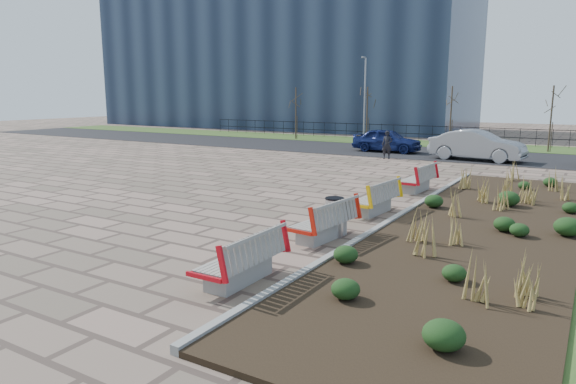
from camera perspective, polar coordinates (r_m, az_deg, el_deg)
The scene contains 20 objects.
ground at distance 12.73m, azimuth -12.93°, elevation -5.50°, with size 120.00×120.00×0.00m, color #826859.
planting_bed at distance 14.34m, azimuth 20.88°, elevation -3.90°, with size 4.50×18.00×0.10m, color black.
planting_curb at distance 14.89m, azimuth 12.05°, elevation -2.79°, with size 0.16×18.00×0.15m, color gray.
grass_verge_far at distance 37.87m, azimuth 18.00°, elevation 5.00°, with size 80.00×5.00×0.04m, color #33511E.
road at distance 32.09m, azimuth 15.50°, elevation 4.16°, with size 80.00×7.00×0.02m, color black.
bench_a at distance 9.79m, azimuth -5.47°, elevation -7.19°, with size 0.90×2.10×1.00m, color red, non-canonical shape.
bench_b at distance 12.58m, azimuth 3.83°, elevation -3.09°, with size 0.90×2.10×1.00m, color red, non-canonical shape.
bench_c at distance 15.47m, azimuth 9.39°, elevation -0.57°, with size 0.90×2.10×1.00m, color yellow, non-canonical shape.
bench_d at distance 19.39m, azimuth 14.04°, elevation 1.55°, with size 0.90×2.10×1.00m, color red, non-canonical shape.
litter_bin at distance 12.89m, azimuth 5.17°, elevation -2.83°, with size 0.46×0.46×0.97m, color #B2B2B7.
pedestrian at distance 28.79m, azimuth 10.95°, elevation 5.16°, with size 0.56×0.37×1.55m, color black.
car_blue at distance 32.23m, azimuth 10.94°, elevation 5.67°, with size 1.68×4.19×1.43m, color navy.
car_silver at distance 29.38m, azimuth 20.25°, elevation 4.90°, with size 1.70×4.88×1.61m, color gray.
tree_a at distance 40.82m, azimuth 0.87°, elevation 8.75°, with size 1.40×1.40×4.00m, color #4C3D2D, non-canonical shape.
tree_b at distance 38.15m, azimuth 8.76°, elevation 8.48°, with size 1.40×1.40×4.00m, color #4C3D2D, non-canonical shape.
tree_c at distance 36.28m, azimuth 17.63°, elevation 7.99°, with size 1.40×1.40×4.00m, color #4C3D2D, non-canonical shape.
tree_d at distance 35.34m, azimuth 27.18°, elevation 7.25°, with size 1.40×1.40×4.00m, color #4C3D2D, non-canonical shape.
lamp_west at distance 37.66m, azimuth 8.51°, elevation 9.98°, with size 0.24×0.60×6.00m, color gray, non-canonical shape.
railing_fence at distance 39.27m, azimuth 18.56°, elevation 6.07°, with size 44.00×0.10×1.20m, color black, non-canonical shape.
building_glass at distance 57.66m, azimuth -0.98°, elevation 14.79°, with size 40.00×14.00×15.00m, color #192338.
Camera 1 is at (8.59, -8.72, 3.52)m, focal length 32.00 mm.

